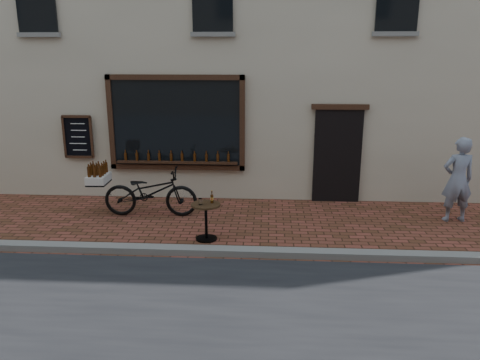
{
  "coord_description": "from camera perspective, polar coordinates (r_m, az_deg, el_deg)",
  "views": [
    {
      "loc": [
        0.29,
        -7.41,
        3.45
      ],
      "look_at": [
        -0.25,
        1.2,
        1.1
      ],
      "focal_mm": 35.0,
      "sensor_mm": 36.0,
      "label": 1
    }
  ],
  "objects": [
    {
      "name": "ground",
      "position": [
        8.18,
        1.24,
        -9.72
      ],
      "size": [
        90.0,
        90.0,
        0.0
      ],
      "primitive_type": "plane",
      "color": "#502B19",
      "rests_on": "ground"
    },
    {
      "name": "kerb",
      "position": [
        8.34,
        1.3,
        -8.76
      ],
      "size": [
        90.0,
        0.25,
        0.12
      ],
      "primitive_type": "cube",
      "color": "slate",
      "rests_on": "ground"
    },
    {
      "name": "bistro_table",
      "position": [
        8.87,
        -4.15,
        -4.16
      ],
      "size": [
        0.56,
        0.56,
        0.95
      ],
      "color": "black",
      "rests_on": "ground"
    },
    {
      "name": "pedestrian",
      "position": [
        10.73,
        25.01,
        0.04
      ],
      "size": [
        0.7,
        0.5,
        1.8
      ],
      "primitive_type": "imported",
      "rotation": [
        0.0,
        0.0,
        3.25
      ],
      "color": "gray",
      "rests_on": "ground"
    },
    {
      "name": "cargo_bicycle",
      "position": [
        10.33,
        -11.07,
        -1.4
      ],
      "size": [
        2.35,
        0.76,
        1.14
      ],
      "rotation": [
        0.0,
        0.0,
        1.6
      ],
      "color": "black",
      "rests_on": "ground"
    }
  ]
}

